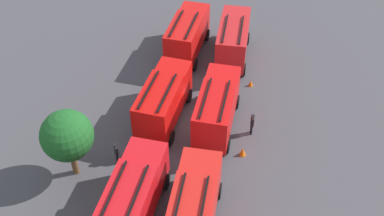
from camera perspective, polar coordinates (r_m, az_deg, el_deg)
ground_plane at (r=35.33m, az=-0.00°, el=-1.68°), size 55.49×55.49×0.00m
fire_truck_0 at (r=27.43m, az=0.22°, el=-12.38°), size 7.20×2.75×3.88m
fire_truck_1 at (r=33.42m, az=3.16°, el=0.18°), size 7.30×3.00×3.88m
fire_truck_2 at (r=40.67m, az=5.21°, el=8.73°), size 7.23×2.82×3.88m
fire_truck_3 at (r=28.18m, az=-7.37°, el=-10.81°), size 7.33×3.11×3.88m
fire_truck_4 at (r=34.08m, az=-3.60°, el=1.16°), size 7.41×3.34×3.88m
fire_truck_5 at (r=41.12m, az=-0.57°, el=9.33°), size 7.37×3.23×3.88m
firefighter_0 at (r=33.97m, az=7.58°, el=-1.93°), size 0.44×0.30×1.83m
firefighter_1 at (r=32.31m, az=-9.52°, el=-5.46°), size 0.48×0.42×1.64m
tree_1 at (r=30.26m, az=-15.47°, el=-3.40°), size 3.47×3.47×5.38m
traffic_cone_0 at (r=38.73m, az=7.41°, el=3.12°), size 0.39×0.39×0.56m
traffic_cone_1 at (r=32.85m, az=6.39°, el=-5.50°), size 0.47×0.47×0.67m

